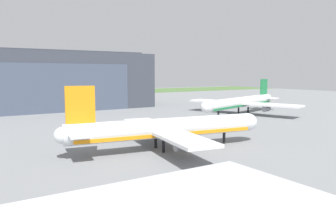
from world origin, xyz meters
The scene contains 5 objects.
ground_plane centered at (0.00, 0.00, 0.00)m, with size 440.00×440.00×0.00m, color slate.
grass_field_strip centered at (0.00, 182.47, 0.04)m, with size 440.00×56.00×0.08m, color #4A6B36.
maintenance_hangar centered at (-12.08, 83.49, 11.10)m, with size 105.81×30.17×23.13m.
airliner_far_right centered at (53.21, 30.78, 4.12)m, with size 44.49×40.15×11.84m.
airliner_near_right centered at (3.62, 0.02, 3.91)m, with size 39.77×31.86×12.06m.
Camera 1 is at (-28.35, -50.99, 14.13)m, focal length 35.31 mm.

